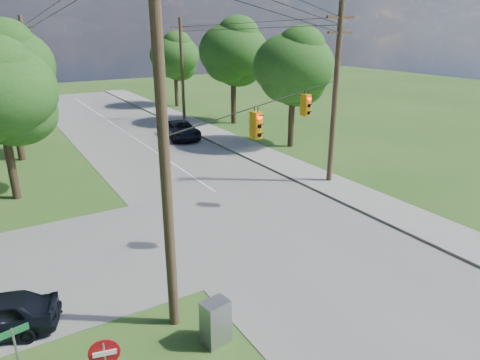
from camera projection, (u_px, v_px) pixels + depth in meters
ground at (294, 287)px, 15.86m from camera, size 140.00×140.00×0.00m
main_road at (264, 224)px, 20.86m from camera, size 10.00×100.00×0.03m
sidewalk_east at (362, 197)px, 24.09m from camera, size 2.60×100.00×0.12m
pole_sw at (163, 136)px, 11.85m from camera, size 2.00×0.32×12.00m
pole_ne at (335, 93)px, 24.78m from camera, size 2.00×0.32×10.50m
pole_north_e at (182, 69)px, 42.66m from camera, size 2.00×0.32×10.00m
pole_north_w at (30, 77)px, 35.92m from camera, size 2.00×0.32×10.00m
power_lines at (191, 26)px, 22.82m from camera, size 13.93×29.62×4.93m
traffic_signals at (284, 113)px, 18.82m from camera, size 4.91×3.27×1.05m
tree_w_mid at (6, 66)px, 28.82m from camera, size 6.40×6.40×9.22m
tree_e_near at (294, 67)px, 32.48m from camera, size 6.20×6.20×8.81m
tree_e_mid at (233, 51)px, 40.57m from camera, size 6.60×6.60×9.64m
tree_e_far at (175, 56)px, 50.11m from camera, size 5.80×5.80×8.32m
car_main_north at (181, 130)px, 36.76m from camera, size 3.14×5.53×1.45m
control_cabinet at (216, 322)px, 12.83m from camera, size 0.90×0.72×1.45m
do_not_enter_sign at (105, 360)px, 10.12m from camera, size 0.73×0.21×2.24m
street_name_sign at (18, 359)px, 10.25m from camera, size 0.73×0.18×2.45m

